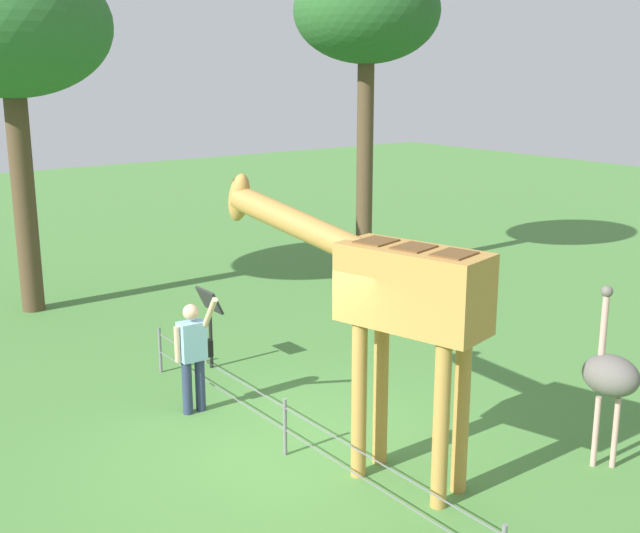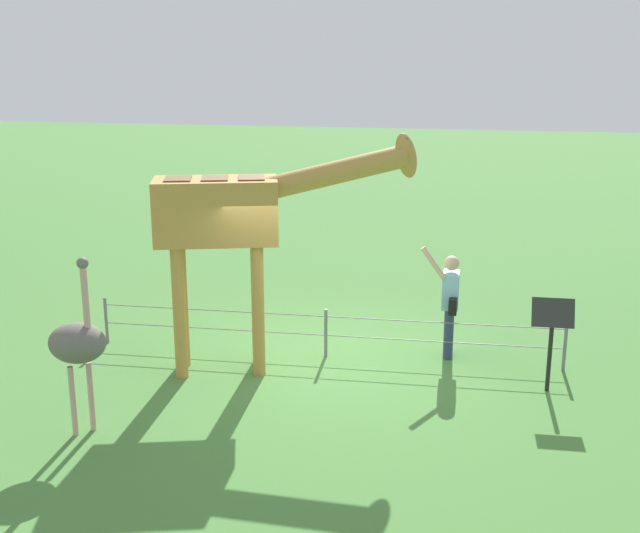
# 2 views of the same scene
# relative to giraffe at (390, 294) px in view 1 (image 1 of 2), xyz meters

# --- Properties ---
(ground_plane) EXTENTS (60.00, 60.00, 0.00)m
(ground_plane) POSITION_rel_giraffe_xyz_m (1.14, 0.45, -2.24)
(ground_plane) COLOR #4C843D
(giraffe) EXTENTS (3.71, 1.37, 3.44)m
(giraffe) POSITION_rel_giraffe_xyz_m (0.00, 0.00, 0.00)
(giraffe) COLOR #BC8942
(giraffe) RESTS_ON ground_plane
(visitor) EXTENTS (0.59, 0.58, 1.75)m
(visitor) POSITION_rel_giraffe_xyz_m (2.96, 0.96, -1.34)
(visitor) COLOR navy
(visitor) RESTS_ON ground_plane
(ostrich) EXTENTS (0.70, 0.56, 2.25)m
(ostrich) POSITION_rel_giraffe_xyz_m (-1.42, -2.25, -1.06)
(ostrich) COLOR #CC9E93
(ostrich) RESTS_ON ground_plane
(tree_east) EXTENTS (3.22, 3.22, 7.01)m
(tree_east) POSITION_rel_giraffe_xyz_m (7.62, -5.98, 3.54)
(tree_east) COLOR brown
(tree_east) RESTS_ON ground_plane
(tree_northeast) EXTENTS (3.76, 3.76, 6.77)m
(tree_northeast) POSITION_rel_giraffe_xyz_m (9.25, 1.21, 3.14)
(tree_northeast) COLOR brown
(tree_northeast) RESTS_ON ground_plane
(info_sign) EXTENTS (0.56, 0.21, 1.32)m
(info_sign) POSITION_rel_giraffe_xyz_m (4.34, -0.07, -1.29)
(info_sign) COLOR black
(info_sign) RESTS_ON ground_plane
(wire_fence) EXTENTS (7.05, 0.05, 0.75)m
(wire_fence) POSITION_rel_giraffe_xyz_m (1.14, 0.68, -1.83)
(wire_fence) COLOR slate
(wire_fence) RESTS_ON ground_plane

